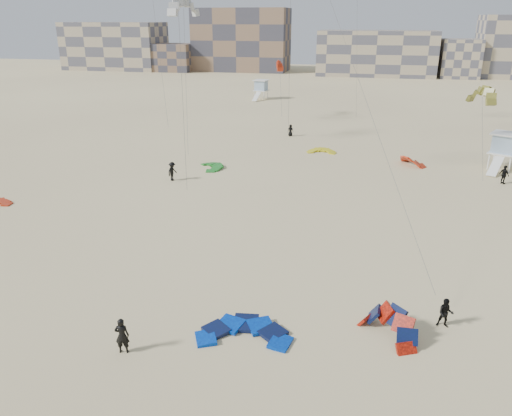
% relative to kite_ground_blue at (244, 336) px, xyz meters
% --- Properties ---
extents(ground, '(320.00, 320.00, 0.00)m').
position_rel_kite_ground_blue_xyz_m(ground, '(-3.95, -0.51, 0.00)').
color(ground, beige).
rests_on(ground, ground).
extents(kite_ground_blue, '(4.90, 5.09, 1.03)m').
position_rel_kite_ground_blue_xyz_m(kite_ground_blue, '(0.00, 0.00, 0.00)').
color(kite_ground_blue, '#0040C0').
rests_on(kite_ground_blue, ground).
extents(kite_ground_orange, '(4.83, 4.83, 3.43)m').
position_rel_kite_ground_blue_xyz_m(kite_ground_orange, '(7.16, 1.68, 0.00)').
color(kite_ground_orange, '#F7240D').
rests_on(kite_ground_orange, ground).
extents(kite_ground_green, '(4.64, 4.54, 1.04)m').
position_rel_kite_ground_blue_xyz_m(kite_ground_green, '(-10.85, 28.93, 0.00)').
color(kite_ground_green, '#218B22').
rests_on(kite_ground_green, ground).
extents(kite_ground_red_far, '(4.51, 4.46, 2.93)m').
position_rel_kite_ground_blue_xyz_m(kite_ground_red_far, '(10.39, 34.95, 0.00)').
color(kite_ground_red_far, red).
rests_on(kite_ground_red_far, ground).
extents(kite_ground_yellow, '(3.23, 3.41, 1.14)m').
position_rel_kite_ground_blue_xyz_m(kite_ground_yellow, '(0.13, 38.24, 0.00)').
color(kite_ground_yellow, gold).
rests_on(kite_ground_yellow, ground).
extents(kitesurfer_main, '(0.77, 0.60, 1.88)m').
position_rel_kite_ground_blue_xyz_m(kitesurfer_main, '(-5.39, -2.54, 0.94)').
color(kitesurfer_main, black).
rests_on(kitesurfer_main, ground).
extents(kitesurfer_b, '(0.84, 0.67, 1.63)m').
position_rel_kite_ground_blue_xyz_m(kitesurfer_b, '(10.06, 3.15, 0.82)').
color(kitesurfer_b, black).
rests_on(kitesurfer_b, ground).
extents(kitesurfer_c, '(1.00, 1.36, 1.89)m').
position_rel_kite_ground_blue_xyz_m(kitesurfer_c, '(-13.27, 23.78, 0.94)').
color(kitesurfer_c, black).
rests_on(kitesurfer_c, ground).
extents(kitesurfer_d, '(0.99, 1.15, 1.86)m').
position_rel_kite_ground_blue_xyz_m(kitesurfer_d, '(18.68, 29.87, 0.93)').
color(kitesurfer_d, black).
rests_on(kitesurfer_d, ground).
extents(kitesurfer_e, '(0.90, 0.73, 1.60)m').
position_rel_kite_ground_blue_xyz_m(kitesurfer_e, '(-4.96, 46.24, 0.80)').
color(kitesurfer_e, black).
rests_on(kitesurfer_e, ground).
extents(kite_fly_grey, '(5.44, 10.46, 16.63)m').
position_rel_kite_ground_blue_xyz_m(kite_fly_grey, '(-16.55, 38.00, 16.22)').
color(kite_fly_grey, silver).
rests_on(kite_fly_grey, ground).
extents(kite_fly_olive, '(4.50, 7.40, 8.36)m').
position_rel_kite_ground_blue_xyz_m(kite_fly_olive, '(16.03, 32.23, 8.00)').
color(kite_fly_olive, olive).
rests_on(kite_fly_olive, ground).
extents(kite_fly_red, '(3.41, 6.79, 8.16)m').
position_rel_kite_ground_blue_xyz_m(kite_fly_red, '(-8.98, 59.71, 8.00)').
color(kite_fly_red, red).
rests_on(kite_fly_red, ground).
extents(lifeguard_tower_near, '(3.69, 5.84, 3.91)m').
position_rel_kite_ground_blue_xyz_m(lifeguard_tower_near, '(19.66, 35.45, 1.94)').
color(lifeguard_tower_near, white).
rests_on(lifeguard_tower_near, ground).
extents(lifeguard_tower_far, '(3.07, 5.38, 3.77)m').
position_rel_kite_ground_blue_xyz_m(lifeguard_tower_far, '(-15.96, 78.03, 1.87)').
color(lifeguard_tower_far, white).
rests_on(lifeguard_tower_far, ground).
extents(condo_west_a, '(30.00, 15.00, 14.00)m').
position_rel_kite_ground_blue_xyz_m(condo_west_a, '(-73.95, 129.49, 7.00)').
color(condo_west_a, tan).
rests_on(condo_west_a, ground).
extents(condo_west_b, '(28.00, 14.00, 18.00)m').
position_rel_kite_ground_blue_xyz_m(condo_west_b, '(-33.95, 133.49, 9.00)').
color(condo_west_b, '#7A5E49').
rests_on(condo_west_b, ground).
extents(condo_mid, '(32.00, 16.00, 12.00)m').
position_rel_kite_ground_blue_xyz_m(condo_mid, '(6.05, 129.49, 6.00)').
color(condo_mid, tan).
rests_on(condo_mid, ground).
extents(condo_fill_left, '(12.00, 10.00, 8.00)m').
position_rel_kite_ground_blue_xyz_m(condo_fill_left, '(-53.95, 127.49, 4.00)').
color(condo_fill_left, '#7A5E49').
rests_on(condo_fill_left, ground).
extents(condo_fill_right, '(10.00, 10.00, 10.00)m').
position_rel_kite_ground_blue_xyz_m(condo_fill_right, '(28.05, 127.49, 5.00)').
color(condo_fill_right, tan).
rests_on(condo_fill_right, ground).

